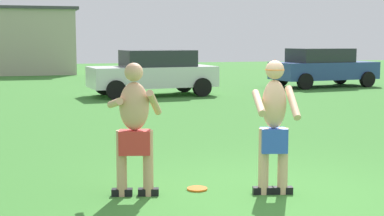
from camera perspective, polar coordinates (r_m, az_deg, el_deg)
ground_plane at (r=7.25m, az=8.51°, el=-8.85°), size 80.00×80.00×0.00m
player_with_cap at (r=7.21m, az=8.20°, el=-1.32°), size 0.63×0.66×1.71m
player_in_red at (r=7.11m, az=-5.78°, el=-1.82°), size 0.72×0.67×1.67m
frisbee at (r=7.52m, az=0.52°, el=-8.09°), size 0.27×0.27×0.03m
car_white_near_post at (r=19.84m, az=-3.86°, el=3.62°), size 4.43×2.30×1.58m
car_blue_mid_lot at (r=24.17m, az=12.96°, el=4.04°), size 4.47×2.39×1.58m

